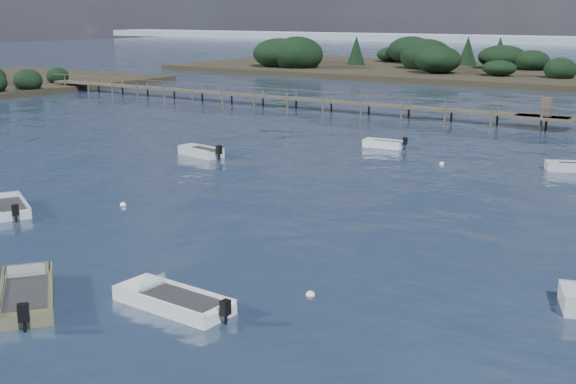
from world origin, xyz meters
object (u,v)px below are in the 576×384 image
Objects in this scene: tender_far_grey at (201,153)px; tender_far_grey_b at (571,168)px; dinghy_near_olive at (27,297)px; jetty at (292,99)px; tender_far_white at (383,145)px; dinghy_mid_grey at (10,208)px; dinghy_mid_white_a at (173,303)px.

tender_far_grey is 24.24m from tender_far_grey_b.
tender_far_grey_b is 33.94m from dinghy_near_olive.
tender_far_grey is 26.19m from dinghy_near_olive.
jetty is at bearing 152.65° from tender_far_grey_b.
tender_far_white is at bearing 47.17° from tender_far_grey.
tender_far_grey is 26.73m from jetty.
dinghy_mid_white_a is (14.98, -4.57, -0.01)m from dinghy_mid_grey.
tender_far_white is 0.85× the size of tender_far_grey.
tender_far_white is 13.44m from tender_far_grey_b.
tender_far_grey_b is at bearing -27.35° from jetty.
dinghy_mid_grey is 15.66m from dinghy_mid_white_a.
dinghy_near_olive reaches higher than tender_far_grey.
dinghy_near_olive is at bearing -33.54° from dinghy_mid_grey.
tender_far_white is 0.79× the size of dinghy_mid_grey.
jetty is at bearing 103.97° from dinghy_mid_grey.
dinghy_near_olive is at bearing -62.95° from tender_far_grey.
tender_far_grey_b reaches higher than dinghy_mid_grey.
tender_far_grey is 0.06× the size of jetty.
jetty is (-8.92, 25.19, 0.81)m from tender_far_grey.
tender_far_white is at bearing 103.26° from dinghy_mid_white_a.
tender_far_grey is at bearing 94.95° from dinghy_mid_grey.
dinghy_mid_grey is (-7.72, -26.23, -0.01)m from tender_far_white.
dinghy_near_olive is at bearing -152.07° from dinghy_mid_white_a.
dinghy_mid_white_a is at bearing -101.64° from tender_far_grey_b.
dinghy_mid_grey is at bearing -85.05° from tender_far_grey.
jetty is (-10.34, 41.56, 0.84)m from dinghy_mid_grey.
tender_far_grey_b is (21.13, 25.28, 0.02)m from dinghy_mid_grey.
jetty is (-25.32, 46.13, 0.85)m from dinghy_mid_white_a.
tender_far_grey is at bearing 128.06° from dinghy_mid_white_a.
dinghy_near_olive is (11.91, -23.32, -0.01)m from tender_far_grey.
dinghy_mid_grey is 0.90× the size of dinghy_mid_white_a.
tender_far_grey_b is at bearing 78.36° from dinghy_mid_white_a.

